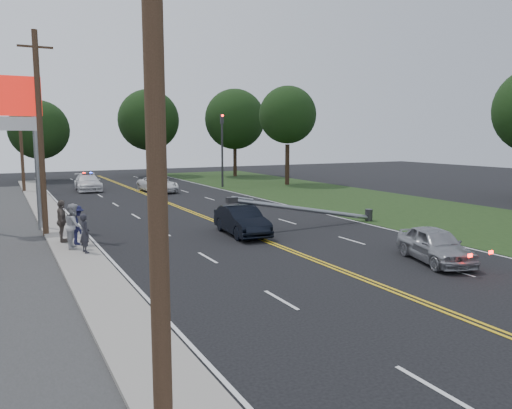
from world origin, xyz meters
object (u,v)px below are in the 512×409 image
bystander_c (77,225)px  bystander_d (62,221)px  traffic_signal (222,144)px  utility_pole_far (21,135)px  emergency_a (158,184)px  utility_pole_mid (40,134)px  fallen_streetlight (313,210)px  emergency_b (88,182)px  pylon_sign (8,116)px  waiting_sedan (435,245)px  utility_pole_near (156,128)px  crashed_sedan (242,220)px  bystander_b (74,226)px  bystander_a (85,233)px

bystander_c → bystander_d: (-0.55, 0.81, 0.09)m
traffic_signal → utility_pole_far: 17.97m
utility_pole_far → emergency_a: utility_pole_far is taller
utility_pole_mid → utility_pole_far: bearing=90.0°
fallen_streetlight → emergency_b: 25.96m
pylon_sign → waiting_sedan: (14.57, -14.79, -5.30)m
traffic_signal → emergency_a: bearing=-169.5°
utility_pole_near → utility_pole_far: same height
bystander_d → crashed_sedan: bearing=-100.3°
bystander_b → emergency_b: bearing=1.2°
utility_pole_far → emergency_b: (5.26, -1.35, -4.33)m
fallen_streetlight → bystander_d: (-12.88, 1.42, 0.18)m
utility_pole_near → bystander_b: size_ratio=5.10×
pylon_sign → bystander_b: bearing=-70.6°
crashed_sedan → bystander_b: size_ratio=2.28×
utility_pole_far → emergency_a: bearing=-26.3°
bystander_a → utility_pole_near: bearing=164.2°
bystander_c → utility_pole_near: bearing=172.8°
traffic_signal → waiting_sedan: size_ratio=1.72×
traffic_signal → utility_pole_near: 41.84m
pylon_sign → utility_pole_far: bearing=86.3°
pylon_sign → bystander_a: size_ratio=4.82×
pylon_sign → bystander_d: (1.81, -4.58, -4.90)m
crashed_sedan → emergency_b: (-3.58, 24.96, 0.02)m
pylon_sign → bystander_c: pylon_sign is taller
utility_pole_far → emergency_b: size_ratio=1.92×
bystander_c → bystander_d: bearing=30.5°
bystander_b → bystander_c: bystander_b is taller
utility_pole_near → bystander_a: utility_pole_near is taller
pylon_sign → fallen_streetlight: pylon_sign is taller
utility_pole_mid → bystander_d: (0.51, -2.58, -3.99)m
utility_pole_near → emergency_a: bearing=73.8°
waiting_sedan → utility_pole_near: bearing=-134.1°
traffic_signal → bystander_a: (-16.39, -23.23, -3.26)m
pylon_sign → fallen_streetlight: (14.69, -6.00, -5.08)m
utility_pole_far → bystander_b: bearing=-88.2°
traffic_signal → crashed_sedan: traffic_signal is taller
emergency_b → bystander_d: size_ratio=2.66×
utility_pole_far → crashed_sedan: utility_pole_far is taller
utility_pole_far → emergency_b: 6.95m
utility_pole_mid → bystander_a: utility_pole_mid is taller
pylon_sign → waiting_sedan: 21.43m
fallen_streetlight → bystander_c: size_ratio=5.25×
crashed_sedan → waiting_sedan: (4.43, -8.48, -0.04)m
bystander_a → bystander_c: bearing=-9.7°
emergency_a → waiting_sedan: bearing=-92.4°
pylon_sign → waiting_sedan: pylon_sign is taller
fallen_streetlight → emergency_b: (-8.13, 24.65, -0.16)m
emergency_a → bystander_b: bearing=-122.7°
bystander_c → traffic_signal: bearing=-41.2°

